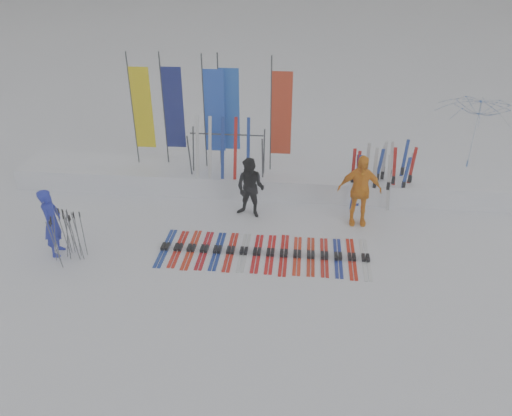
# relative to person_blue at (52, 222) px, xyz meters

# --- Properties ---
(ground) EXTENTS (120.00, 120.00, 0.00)m
(ground) POSITION_rel_person_blue_xyz_m (4.35, -0.79, -0.82)
(ground) COLOR white
(ground) RESTS_ON ground
(snow_bank) EXTENTS (14.00, 1.60, 0.60)m
(snow_bank) POSITION_rel_person_blue_xyz_m (4.35, 3.81, -0.52)
(snow_bank) COLOR white
(snow_bank) RESTS_ON ground
(person_blue) EXTENTS (0.45, 0.64, 1.64)m
(person_blue) POSITION_rel_person_blue_xyz_m (0.00, 0.00, 0.00)
(person_blue) COLOR #1E29AF
(person_blue) RESTS_ON ground
(person_black) EXTENTS (0.92, 0.81, 1.61)m
(person_black) POSITION_rel_person_blue_xyz_m (4.26, 2.20, -0.02)
(person_black) COLOR black
(person_black) RESTS_ON ground
(person_yellow) EXTENTS (1.10, 0.49, 1.86)m
(person_yellow) POSITION_rel_person_blue_xyz_m (7.01, 2.11, 0.11)
(person_yellow) COLOR orange
(person_yellow) RESTS_ON ground
(tent_canopy) EXTENTS (3.47, 3.50, 2.42)m
(tent_canopy) POSITION_rel_person_blue_xyz_m (10.69, 5.51, 0.39)
(tent_canopy) COLOR white
(tent_canopy) RESTS_ON ground
(ski_row) EXTENTS (4.84, 1.70, 0.07)m
(ski_row) POSITION_rel_person_blue_xyz_m (4.77, 0.44, -0.79)
(ski_row) COLOR navy
(ski_row) RESTS_ON ground
(pole_cluster) EXTENTS (0.64, 0.74, 1.25)m
(pole_cluster) POSITION_rel_person_blue_xyz_m (0.41, -0.18, -0.23)
(pole_cluster) COLOR #595B60
(pole_cluster) RESTS_ON ground
(feather_flags) EXTENTS (4.48, 0.25, 3.20)m
(feather_flags) POSITION_rel_person_blue_xyz_m (2.85, 3.98, 1.42)
(feather_flags) COLOR #383A3F
(feather_flags) RESTS_ON ground
(ski_rack) EXTENTS (2.04, 0.80, 1.23)m
(ski_rack) POSITION_rel_person_blue_xyz_m (3.48, 3.41, 0.56)
(ski_rack) COLOR #383A3F
(ski_rack) RESTS_ON ground
(upright_skis) EXTENTS (1.65, 1.07, 1.69)m
(upright_skis) POSITION_rel_person_blue_xyz_m (7.71, 3.31, -0.03)
(upright_skis) COLOR silver
(upright_skis) RESTS_ON ground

